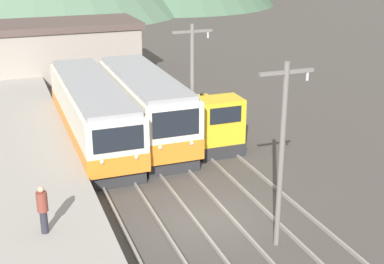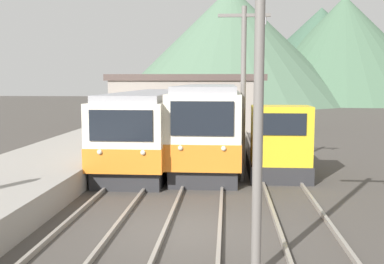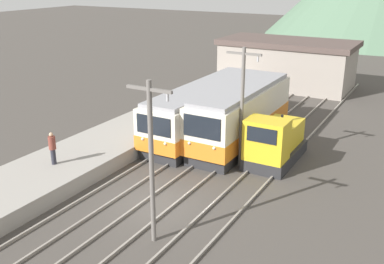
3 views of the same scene
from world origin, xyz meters
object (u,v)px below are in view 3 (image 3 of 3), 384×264
commuter_train_left (206,111)px  person_on_platform (52,147)px  catenary_mast_near (152,158)px  shunting_locomotive (275,143)px  commuter_train_center (241,117)px  catenary_mast_mid (242,104)px

commuter_train_left → person_on_platform: 11.06m
commuter_train_left → catenary_mast_near: size_ratio=1.87×
shunting_locomotive → catenary_mast_near: bearing=-98.3°
shunting_locomotive → catenary_mast_near: (-1.49, -10.28, 2.52)m
catenary_mast_near → commuter_train_center: bearing=97.0°
commuter_train_center → catenary_mast_mid: bearing=-66.4°
commuter_train_left → catenary_mast_mid: size_ratio=1.87×
catenary_mast_mid → person_on_platform: (-7.95, -6.50, -1.89)m
shunting_locomotive → catenary_mast_mid: catenary_mast_mid is taller
commuter_train_left → shunting_locomotive: (5.80, -2.45, -0.41)m
commuter_train_center → shunting_locomotive: bearing=-33.2°
commuter_train_center → person_on_platform: 11.86m
shunting_locomotive → person_on_platform: (-9.45, -7.99, 0.63)m
shunting_locomotive → catenary_mast_mid: 3.29m
shunting_locomotive → catenary_mast_near: 10.68m
commuter_train_center → catenary_mast_mid: (1.51, -3.45, 1.98)m
shunting_locomotive → catenary_mast_mid: bearing=-135.0°
commuter_train_left → person_on_platform: bearing=-109.2°
catenary_mast_near → catenary_mast_mid: size_ratio=1.00×
catenary_mast_mid → shunting_locomotive: bearing=45.0°
commuter_train_left → commuter_train_center: bearing=-10.0°
shunting_locomotive → person_on_platform: shunting_locomotive is taller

